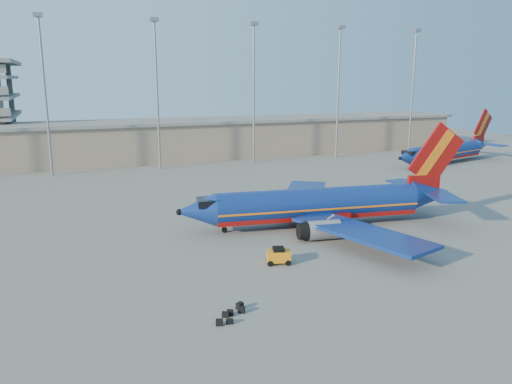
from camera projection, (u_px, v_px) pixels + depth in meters
The scene contains 7 objects.
ground at pixel (274, 229), 59.43m from camera, with size 220.00×220.00×0.00m, color slate.
terminal_building at pixel (215, 137), 114.73m from camera, with size 122.00×16.00×8.50m.
light_mast_row at pixel (207, 78), 99.12m from camera, with size 101.60×1.60×28.65m.
aircraft_main at pixel (324, 205), 60.46m from camera, with size 36.23×34.66×12.29m.
aircraft_second at pixel (447, 151), 105.20m from camera, with size 31.84×15.56×11.03m.
baggage_tug at pixel (278, 255), 48.20m from camera, with size 2.58×1.95×1.65m.
luggage_pile at pixel (232, 314), 37.63m from camera, with size 2.90×2.52×0.53m.
Camera 1 is at (-22.45, -52.38, 17.58)m, focal length 35.00 mm.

